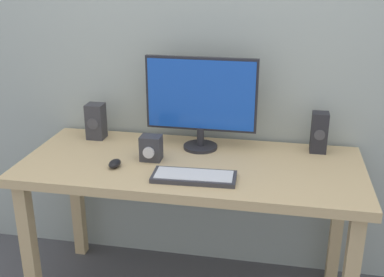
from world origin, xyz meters
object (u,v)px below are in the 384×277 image
Objects in this scene: speaker_right at (319,132)px; audio_controller at (151,148)px; mouse at (115,164)px; desk at (191,179)px; keyboard_primary at (194,177)px; speaker_left at (96,121)px; monitor at (201,99)px.

speaker_right reaches higher than audio_controller.
audio_controller is at bearing 43.19° from mouse.
audio_controller is at bearing -161.85° from speaker_right.
keyboard_primary reaches higher than desk.
mouse reaches higher than keyboard_primary.
speaker_right reaches higher than speaker_left.
audio_controller reaches higher than desk.
desk is at bearing 3.20° from audio_controller.
desk is 0.64m from speaker_left.
mouse reaches higher than desk.
keyboard_primary is (0.05, -0.18, 0.10)m from desk.
desk is 19.34× the size of mouse.
desk is 0.38m from mouse.
speaker_right is (0.59, 0.06, -0.16)m from monitor.
speaker_right is at bearing 22.59° from desk.
speaker_left is (-0.23, 0.35, 0.08)m from mouse.
desk is 0.22m from keyboard_primary.
keyboard_primary is at bearing -33.81° from speaker_left.
keyboard_primary is at bearing -141.78° from speaker_right.
monitor is 0.53m from mouse.
speaker_right reaches higher than mouse.
speaker_right is at bearing 18.15° from audio_controller.
audio_controller is (-0.24, 0.17, 0.05)m from keyboard_primary.
audio_controller is (-0.80, -0.26, -0.04)m from speaker_right.
speaker_right is at bearing 5.38° from monitor.
speaker_left is (-0.57, 0.23, 0.19)m from desk.
desk is at bearing 104.65° from keyboard_primary.
monitor is at bearing 46.64° from mouse.
audio_controller is at bearing -176.80° from desk.
speaker_right is 1.17m from speaker_left.
mouse is 0.19m from audio_controller.
keyboard_primary is 1.97× the size of speaker_left.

